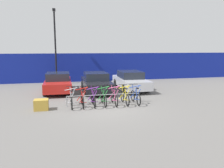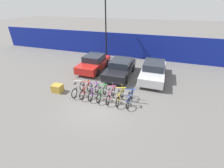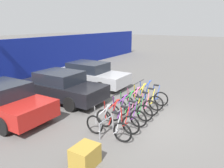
# 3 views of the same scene
# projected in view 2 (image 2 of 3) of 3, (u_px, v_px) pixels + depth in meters

# --- Properties ---
(ground_plane) EXTENTS (120.00, 120.00, 0.00)m
(ground_plane) POSITION_uv_depth(u_px,v_px,m) (99.00, 102.00, 9.46)
(ground_plane) COLOR #605E5B
(hoarding_wall) EXTENTS (36.00, 0.16, 2.65)m
(hoarding_wall) POSITION_uv_depth(u_px,v_px,m) (132.00, 46.00, 16.75)
(hoarding_wall) COLOR navy
(hoarding_wall) RESTS_ON ground
(bike_rack) EXTENTS (4.15, 0.04, 0.57)m
(bike_rack) POSITION_uv_depth(u_px,v_px,m) (104.00, 91.00, 9.78)
(bike_rack) COLOR gray
(bike_rack) RESTS_ON ground
(bicycle_silver) EXTENTS (0.68, 1.71, 1.05)m
(bicycle_silver) POSITION_uv_depth(u_px,v_px,m) (78.00, 89.00, 10.22)
(bicycle_silver) COLOR black
(bicycle_silver) RESTS_ON ground
(bicycle_red) EXTENTS (0.68, 1.71, 1.05)m
(bicycle_red) POSITION_uv_depth(u_px,v_px,m) (86.00, 90.00, 10.06)
(bicycle_red) COLOR black
(bicycle_red) RESTS_ON ground
(bicycle_purple) EXTENTS (0.68, 1.71, 1.05)m
(bicycle_purple) POSITION_uv_depth(u_px,v_px,m) (94.00, 92.00, 9.89)
(bicycle_purple) COLOR black
(bicycle_purple) RESTS_ON ground
(bicycle_green) EXTENTS (0.68, 1.71, 1.05)m
(bicycle_green) POSITION_uv_depth(u_px,v_px,m) (102.00, 93.00, 9.72)
(bicycle_green) COLOR black
(bicycle_green) RESTS_ON ground
(bicycle_pink) EXTENTS (0.68, 1.71, 1.05)m
(bicycle_pink) POSITION_uv_depth(u_px,v_px,m) (111.00, 95.00, 9.55)
(bicycle_pink) COLOR black
(bicycle_pink) RESTS_ON ground
(bicycle_yellow) EXTENTS (0.68, 1.71, 1.05)m
(bicycle_yellow) POSITION_uv_depth(u_px,v_px,m) (120.00, 96.00, 9.37)
(bicycle_yellow) COLOR black
(bicycle_yellow) RESTS_ON ground
(bicycle_blue) EXTENTS (0.68, 1.71, 1.05)m
(bicycle_blue) POSITION_uv_depth(u_px,v_px,m) (130.00, 98.00, 9.19)
(bicycle_blue) COLOR black
(bicycle_blue) RESTS_ON ground
(car_red) EXTENTS (1.91, 4.09, 1.40)m
(car_red) POSITION_uv_depth(u_px,v_px,m) (94.00, 63.00, 13.83)
(car_red) COLOR red
(car_red) RESTS_ON ground
(car_black) EXTENTS (1.91, 4.30, 1.40)m
(car_black) POSITION_uv_depth(u_px,v_px,m) (120.00, 68.00, 12.70)
(car_black) COLOR black
(car_black) RESTS_ON ground
(car_silver) EXTENTS (1.91, 4.56, 1.40)m
(car_silver) POSITION_uv_depth(u_px,v_px,m) (153.00, 71.00, 12.22)
(car_silver) COLOR #B7B7BC
(car_silver) RESTS_ON ground
(lamp_post) EXTENTS (0.24, 0.44, 6.37)m
(lamp_post) POSITION_uv_depth(u_px,v_px,m) (106.00, 25.00, 15.65)
(lamp_post) COLOR black
(lamp_post) RESTS_ON ground
(cargo_crate) EXTENTS (0.70, 0.56, 0.55)m
(cargo_crate) POSITION_uv_depth(u_px,v_px,m) (58.00, 88.00, 10.49)
(cargo_crate) COLOR #B28C33
(cargo_crate) RESTS_ON ground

